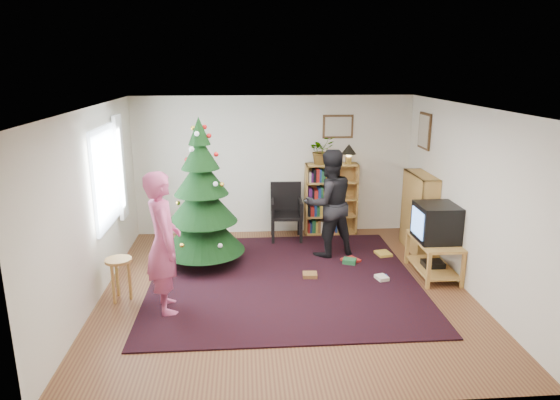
{
  "coord_description": "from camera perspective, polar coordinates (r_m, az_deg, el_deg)",
  "views": [
    {
      "loc": [
        -0.54,
        -6.36,
        3.02
      ],
      "look_at": [
        -0.02,
        0.67,
        1.1
      ],
      "focal_mm": 32.0,
      "sensor_mm": 36.0,
      "label": 1
    }
  ],
  "objects": [
    {
      "name": "tv_stand",
      "position": [
        7.71,
        17.17,
        -5.91
      ],
      "size": [
        0.55,
        0.99,
        0.55
      ],
      "color": "#BA8942",
      "rests_on": "floor"
    },
    {
      "name": "christmas_tree",
      "position": [
        7.62,
        -8.89,
        -0.68
      ],
      "size": [
        1.27,
        1.27,
        2.3
      ],
      "rotation": [
        0.0,
        0.0,
        -0.02
      ],
      "color": "#3F2816",
      "rests_on": "rug"
    },
    {
      "name": "ceiling",
      "position": [
        6.4,
        0.66,
        10.57
      ],
      "size": [
        5.0,
        5.0,
        0.0
      ],
      "primitive_type": "plane",
      "rotation": [
        3.14,
        0.0,
        0.0
      ],
      "color": "white",
      "rests_on": "wall_back"
    },
    {
      "name": "wall_left",
      "position": [
        6.88,
        -20.58,
        -0.67
      ],
      "size": [
        0.02,
        5.0,
        2.5
      ],
      "primitive_type": "cube",
      "color": "silver",
      "rests_on": "floor"
    },
    {
      "name": "floor",
      "position": [
        7.06,
        0.6,
        -10.09
      ],
      "size": [
        5.0,
        5.0,
        0.0
      ],
      "primitive_type": "plane",
      "color": "brown",
      "rests_on": "ground"
    },
    {
      "name": "person_by_chair",
      "position": [
        8.01,
        5.6,
        -0.4
      ],
      "size": [
        1.0,
        0.88,
        1.75
      ],
      "primitive_type": "imported",
      "rotation": [
        0.0,
        0.0,
        3.43
      ],
      "color": "black",
      "rests_on": "rug"
    },
    {
      "name": "bookshelf_right",
      "position": [
        8.57,
        15.6,
        -1.3
      ],
      "size": [
        0.3,
        0.95,
        1.3
      ],
      "rotation": [
        0.0,
        0.0,
        1.57
      ],
      "color": "#BA8942",
      "rests_on": "floor"
    },
    {
      "name": "potted_plant",
      "position": [
        8.93,
        4.72,
        5.69
      ],
      "size": [
        0.57,
        0.54,
        0.5
      ],
      "primitive_type": "imported",
      "rotation": [
        0.0,
        0.0,
        0.41
      ],
      "color": "gray",
      "rests_on": "bookshelf_back"
    },
    {
      "name": "crt_tv",
      "position": [
        7.55,
        17.43,
        -2.46
      ],
      "size": [
        0.56,
        0.61,
        0.53
      ],
      "color": "black",
      "rests_on": "tv_stand"
    },
    {
      "name": "armchair",
      "position": [
        8.88,
        0.68,
        -1.0
      ],
      "size": [
        0.57,
        0.57,
        1.0
      ],
      "rotation": [
        0.0,
        0.0,
        -0.04
      ],
      "color": "black",
      "rests_on": "rug"
    },
    {
      "name": "picture_back",
      "position": [
        9.06,
        6.64,
        8.34
      ],
      "size": [
        0.55,
        0.03,
        0.42
      ],
      "color": "#4C3319",
      "rests_on": "wall_back"
    },
    {
      "name": "stool",
      "position": [
        6.91,
        -17.92,
        -7.42
      ],
      "size": [
        0.35,
        0.35,
        0.58
      ],
      "color": "#BA8942",
      "rests_on": "floor"
    },
    {
      "name": "wall_right",
      "position": [
        7.27,
        20.67,
        0.13
      ],
      "size": [
        0.02,
        5.0,
        2.5
      ],
      "primitive_type": "cube",
      "color": "silver",
      "rests_on": "floor"
    },
    {
      "name": "window_pane",
      "position": [
        7.38,
        -19.28,
        2.48
      ],
      "size": [
        0.04,
        1.2,
        1.4
      ],
      "primitive_type": "cube",
      "color": "silver",
      "rests_on": "wall_left"
    },
    {
      "name": "curtain",
      "position": [
        8.03,
        -17.77,
        3.59
      ],
      "size": [
        0.06,
        0.35,
        1.6
      ],
      "primitive_type": "cube",
      "color": "white",
      "rests_on": "wall_left"
    },
    {
      "name": "floor_clutter",
      "position": [
        7.76,
        9.11,
        -7.57
      ],
      "size": [
        1.51,
        1.14,
        0.08
      ],
      "color": "#A51E19",
      "rests_on": "rug"
    },
    {
      "name": "wall_front",
      "position": [
        4.28,
        3.49,
        -9.22
      ],
      "size": [
        5.0,
        0.02,
        2.5
      ],
      "primitive_type": "cube",
      "color": "silver",
      "rests_on": "floor"
    },
    {
      "name": "rug",
      "position": [
        7.33,
        0.4,
        -9.02
      ],
      "size": [
        3.8,
        3.6,
        0.02
      ],
      "primitive_type": "cube",
      "color": "black",
      "rests_on": "floor"
    },
    {
      "name": "person_standing",
      "position": [
        6.32,
        -13.17,
        -4.79
      ],
      "size": [
        0.6,
        0.75,
        1.8
      ],
      "primitive_type": "imported",
      "rotation": [
        0.0,
        0.0,
        1.85
      ],
      "color": "#C34E7F",
      "rests_on": "rug"
    },
    {
      "name": "wall_back",
      "position": [
        9.05,
        -0.71,
        3.95
      ],
      "size": [
        5.0,
        0.02,
        2.5
      ],
      "primitive_type": "cube",
      "color": "silver",
      "rests_on": "floor"
    },
    {
      "name": "bookshelf_back",
      "position": [
        9.15,
        5.84,
        0.23
      ],
      "size": [
        0.95,
        0.3,
        1.3
      ],
      "color": "#BA8942",
      "rests_on": "floor"
    },
    {
      "name": "picture_right",
      "position": [
        8.72,
        16.2,
        7.58
      ],
      "size": [
        0.03,
        0.5,
        0.6
      ],
      "color": "#4C3319",
      "rests_on": "wall_right"
    },
    {
      "name": "table_lamp",
      "position": [
        9.02,
        7.88,
        5.64
      ],
      "size": [
        0.27,
        0.27,
        0.35
      ],
      "color": "#A57F33",
      "rests_on": "bookshelf_back"
    }
  ]
}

